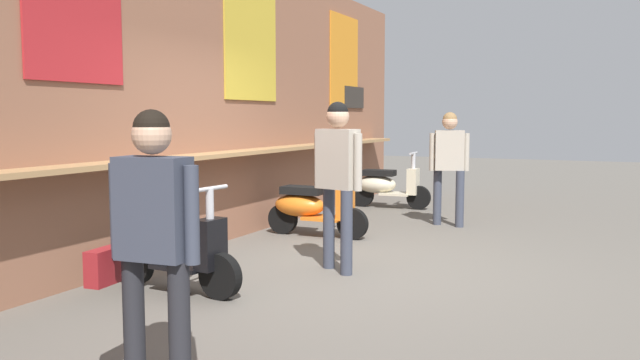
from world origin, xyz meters
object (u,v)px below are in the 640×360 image
object	(u,v)px
scooter_orange	(311,207)
scooter_cream	(386,185)
scooter_black	(168,248)
shopper_with_handbag	(151,227)
shopper_browsing	(338,167)
shopper_passing	(449,157)

from	to	relation	value
scooter_orange	scooter_cream	size ratio (longest dim) A/B	1.00
scooter_black	shopper_with_handbag	world-z (taller)	shopper_with_handbag
scooter_cream	shopper_with_handbag	xyz separation A→B (m)	(-7.75, -1.36, 0.58)
scooter_orange	shopper_with_handbag	size ratio (longest dim) A/B	0.87
shopper_browsing	shopper_passing	distance (m)	3.22
scooter_orange	shopper_passing	distance (m)	2.20
scooter_black	scooter_cream	bearing A→B (deg)	94.26
scooter_black	scooter_orange	xyz separation A→B (m)	(2.95, 0.00, 0.00)
scooter_orange	shopper_passing	world-z (taller)	shopper_passing
scooter_black	shopper_browsing	size ratio (longest dim) A/B	0.82
shopper_passing	scooter_black	bearing A→B (deg)	143.54
scooter_cream	shopper_with_handbag	bearing A→B (deg)	-83.13
shopper_with_handbag	scooter_orange	bearing A→B (deg)	-168.84
scooter_black	scooter_cream	xyz separation A→B (m)	(5.89, 0.00, 0.00)
scooter_black	shopper_passing	xyz separation A→B (m)	(4.51, -1.43, 0.61)
shopper_browsing	shopper_passing	size ratio (longest dim) A/B	1.05
shopper_with_handbag	shopper_browsing	world-z (taller)	shopper_browsing
scooter_orange	shopper_with_handbag	world-z (taller)	shopper_with_handbag
scooter_cream	shopper_browsing	size ratio (longest dim) A/B	0.82
scooter_black	shopper_with_handbag	distance (m)	2.37
scooter_orange	shopper_browsing	bearing A→B (deg)	-57.37
shopper_with_handbag	shopper_browsing	xyz separation A→B (m)	(3.17, 0.27, 0.10)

